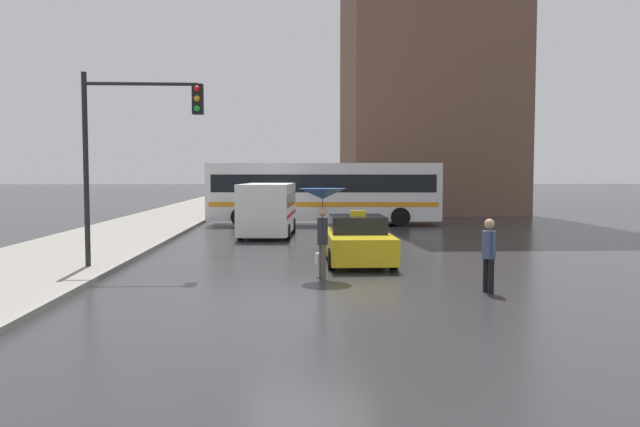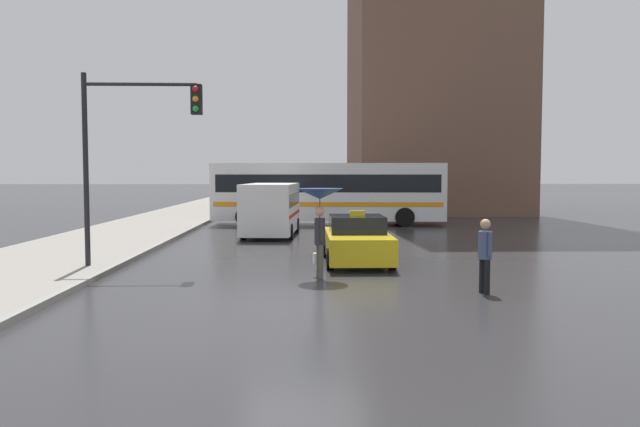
{
  "view_description": "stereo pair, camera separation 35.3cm",
  "coord_description": "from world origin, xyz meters",
  "px_view_note": "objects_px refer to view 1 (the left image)",
  "views": [
    {
      "loc": [
        -0.41,
        -12.4,
        2.62
      ],
      "look_at": [
        0.46,
        6.84,
        1.4
      ],
      "focal_mm": 35.0,
      "sensor_mm": 36.0,
      "label": 1
    },
    {
      "loc": [
        -0.06,
        -12.41,
        2.62
      ],
      "look_at": [
        0.46,
        6.84,
        1.4
      ],
      "focal_mm": 35.0,
      "sensor_mm": 36.0,
      "label": 2
    }
  ],
  "objects_px": {
    "city_bus": "(324,191)",
    "pedestrian_man": "(489,250)",
    "ambulance_van": "(268,207)",
    "pedestrian_with_umbrella": "(322,203)",
    "traffic_light": "(134,134)",
    "taxi": "(358,241)"
  },
  "relations": [
    {
      "from": "pedestrian_with_umbrella",
      "to": "traffic_light",
      "type": "relative_size",
      "value": 0.43
    },
    {
      "from": "pedestrian_with_umbrella",
      "to": "traffic_light",
      "type": "xyz_separation_m",
      "value": [
        -4.97,
        1.34,
        1.79
      ]
    },
    {
      "from": "pedestrian_man",
      "to": "ambulance_van",
      "type": "bearing_deg",
      "value": -173.19
    },
    {
      "from": "ambulance_van",
      "to": "pedestrian_man",
      "type": "xyz_separation_m",
      "value": [
        5.34,
        -13.13,
        -0.27
      ]
    },
    {
      "from": "traffic_light",
      "to": "pedestrian_with_umbrella",
      "type": "bearing_deg",
      "value": -15.1
    },
    {
      "from": "pedestrian_with_umbrella",
      "to": "city_bus",
      "type": "bearing_deg",
      "value": -16.02
    },
    {
      "from": "ambulance_van",
      "to": "taxi",
      "type": "bearing_deg",
      "value": 113.66
    },
    {
      "from": "ambulance_van",
      "to": "pedestrian_with_umbrella",
      "type": "bearing_deg",
      "value": 103.18
    },
    {
      "from": "city_bus",
      "to": "pedestrian_with_umbrella",
      "type": "distance_m",
      "value": 16.61
    },
    {
      "from": "pedestrian_with_umbrella",
      "to": "pedestrian_man",
      "type": "xyz_separation_m",
      "value": [
        3.56,
        -2.12,
        -0.94
      ]
    },
    {
      "from": "taxi",
      "to": "pedestrian_man",
      "type": "bearing_deg",
      "value": 116.13
    },
    {
      "from": "ambulance_van",
      "to": "city_bus",
      "type": "distance_m",
      "value": 6.2
    },
    {
      "from": "city_bus",
      "to": "pedestrian_man",
      "type": "distance_m",
      "value": 18.92
    },
    {
      "from": "taxi",
      "to": "city_bus",
      "type": "bearing_deg",
      "value": -88.74
    },
    {
      "from": "ambulance_van",
      "to": "city_bus",
      "type": "relative_size",
      "value": 0.46
    },
    {
      "from": "traffic_light",
      "to": "pedestrian_man",
      "type": "bearing_deg",
      "value": -22.1
    },
    {
      "from": "city_bus",
      "to": "pedestrian_with_umbrella",
      "type": "bearing_deg",
      "value": -179.21
    },
    {
      "from": "taxi",
      "to": "city_bus",
      "type": "xyz_separation_m",
      "value": [
        -0.3,
        13.85,
        1.12
      ]
    },
    {
      "from": "ambulance_van",
      "to": "traffic_light",
      "type": "relative_size",
      "value": 1.03
    },
    {
      "from": "city_bus",
      "to": "pedestrian_man",
      "type": "xyz_separation_m",
      "value": [
        2.69,
        -18.71,
        -0.8
      ]
    },
    {
      "from": "city_bus",
      "to": "traffic_light",
      "type": "relative_size",
      "value": 2.25
    },
    {
      "from": "city_bus",
      "to": "traffic_light",
      "type": "bearing_deg",
      "value": 162.84
    }
  ]
}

